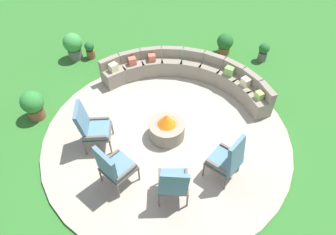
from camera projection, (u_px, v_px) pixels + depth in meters
The scene contains 13 objects.
ground_plane at pixel (167, 137), 7.13m from camera, with size 24.00×24.00×0.00m, color #2D6B28.
patio_circle at pixel (167, 136), 7.11m from camera, with size 5.64×5.64×0.06m, color #9E9384.
fire_pit at pixel (167, 128), 6.90m from camera, with size 0.81×0.81×0.67m.
curved_stone_bench at pixel (188, 74), 8.17m from camera, with size 4.44×1.86×0.72m.
lounge_chair_front_left at pixel (91, 127), 6.50m from camera, with size 0.73×0.69×1.15m.
lounge_chair_front_right at pixel (114, 167), 5.80m from camera, with size 0.80×0.83×1.17m.
lounge_chair_back_left at pixel (173, 183), 5.60m from camera, with size 0.64×0.62×1.03m.
lounge_chair_back_right at pixel (228, 159), 5.92m from camera, with size 0.78×0.81×1.15m.
potted_plant_0 at pixel (225, 43), 9.21m from camera, with size 0.49×0.49×0.66m.
potted_plant_1 at pixel (90, 50), 9.10m from camera, with size 0.28×0.28×0.53m.
potted_plant_2 at pixel (73, 45), 8.96m from camera, with size 0.55×0.55×0.81m.
potted_plant_3 at pixel (33, 104), 7.28m from camera, with size 0.54×0.54×0.77m.
potted_plant_4 at pixel (264, 51), 8.99m from camera, with size 0.31×0.31×0.57m.
Camera 1 is at (0.66, -4.56, 5.47)m, focal length 32.93 mm.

